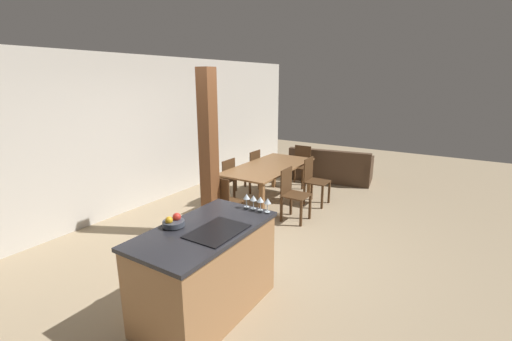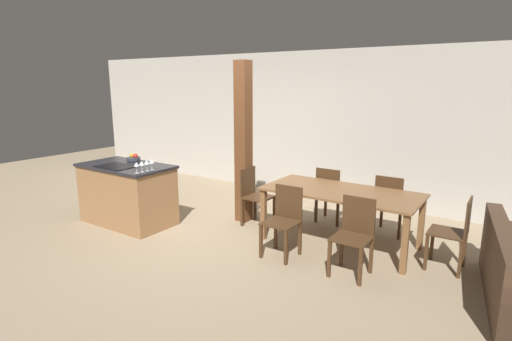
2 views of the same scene
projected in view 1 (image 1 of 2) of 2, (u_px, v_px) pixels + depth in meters
The scene contains 17 objects.
ground_plane at pixel (245, 247), 4.83m from camera, with size 16.00×16.00×0.00m, color #9E896B.
wall_back at pixel (119, 136), 5.80m from camera, with size 11.20×0.08×2.70m.
kitchen_island at pixel (206, 270), 3.38m from camera, with size 1.45×0.80×0.93m.
fruit_bowl at pixel (174, 222), 3.28m from camera, with size 0.21×0.21×0.12m.
wine_glass_near at pixel (268, 201), 3.60m from camera, with size 0.07×0.07×0.15m.
wine_glass_middle at pixel (260, 200), 3.64m from camera, with size 0.07×0.07×0.15m.
wine_glass_far at pixel (253, 198), 3.69m from camera, with size 0.07×0.07×0.15m.
wine_glass_end at pixel (247, 197), 3.73m from camera, with size 0.07×0.07×0.15m.
dining_table at pixel (269, 170), 6.34m from camera, with size 2.01×0.96×0.74m.
dining_chair_near_left at pixel (292, 193), 5.65m from camera, with size 0.40×0.40×0.87m.
dining_chair_near_right at pixel (314, 180), 6.39m from camera, with size 0.40×0.40×0.87m.
dining_chair_far_left at pixel (224, 180), 6.38m from camera, with size 0.40×0.40×0.87m.
dining_chair_far_right at pixel (250, 170), 7.12m from camera, with size 0.40×0.40×0.87m.
dining_chair_head_end at pixel (224, 202), 5.26m from camera, with size 0.40×0.40×0.87m.
dining_chair_foot_end at pixel (300, 165), 7.51m from camera, with size 0.40×0.40×0.87m.
couch at pixel (331, 169), 7.97m from camera, with size 1.09×1.92×0.75m.
timber_post at pixel (209, 156), 4.90m from camera, with size 0.20×0.20×2.45m.
Camera 1 is at (-3.63, -2.45, 2.29)m, focal length 24.00 mm.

